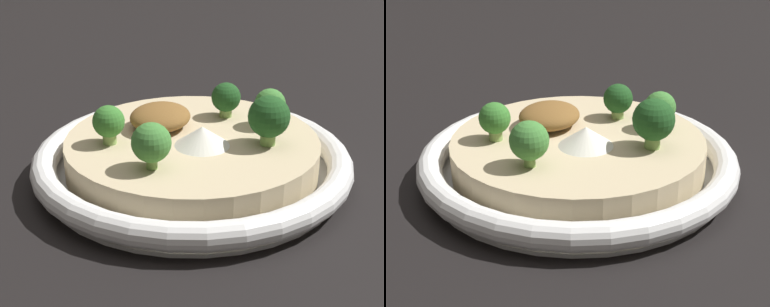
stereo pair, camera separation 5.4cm
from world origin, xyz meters
The scene contains 9 objects.
ground_plane centered at (0.00, 0.00, 0.00)m, with size 6.00×6.00×0.00m, color black.
risotto_bowl centered at (0.00, 0.00, 0.02)m, with size 0.29×0.29×0.04m.
cheese_sprinkle centered at (0.01, 0.01, 0.05)m, with size 0.05×0.05×0.02m.
crispy_onion_garnish centered at (-0.01, -0.04, 0.05)m, with size 0.06×0.06×0.02m.
broccoli_right centered at (0.07, -0.01, 0.06)m, with size 0.03×0.03×0.04m.
broccoli_front centered at (0.04, -0.06, 0.06)m, with size 0.03×0.03×0.03m.
broccoli_back centered at (-0.01, 0.07, 0.06)m, with size 0.04×0.04×0.04m.
broccoli_left centered at (-0.06, 0.01, 0.06)m, with size 0.03×0.03×0.03m.
broccoli_back_left centered at (-0.05, 0.06, 0.06)m, with size 0.03×0.03×0.04m.
Camera 1 is at (0.46, 0.15, 0.25)m, focal length 55.00 mm.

